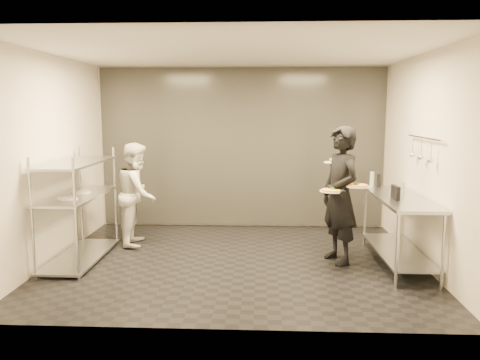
{
  "coord_description": "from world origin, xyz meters",
  "views": [
    {
      "loc": [
        0.34,
        -6.15,
        2.06
      ],
      "look_at": [
        0.05,
        0.2,
        1.1
      ],
      "focal_mm": 35.0,
      "sensor_mm": 36.0,
      "label": 1
    }
  ],
  "objects_px": {
    "salad_plate": "(334,161)",
    "prep_counter": "(399,219)",
    "pizza_plate_near": "(333,190)",
    "bottle_clear": "(402,188)",
    "pass_rack": "(78,205)",
    "waiter": "(340,195)",
    "pizza_plate_far": "(358,186)",
    "bottle_dark": "(379,180)",
    "bottle_green": "(372,179)",
    "pos_monitor": "(396,193)",
    "chef": "(137,194)"
  },
  "relations": [
    {
      "from": "pizza_plate_near",
      "to": "pos_monitor",
      "type": "bearing_deg",
      "value": -3.79
    },
    {
      "from": "salad_plate",
      "to": "bottle_dark",
      "type": "xyz_separation_m",
      "value": [
        0.75,
        0.47,
        -0.34
      ]
    },
    {
      "from": "pos_monitor",
      "to": "bottle_dark",
      "type": "bearing_deg",
      "value": 87.23
    },
    {
      "from": "prep_counter",
      "to": "salad_plate",
      "type": "bearing_deg",
      "value": 158.74
    },
    {
      "from": "salad_plate",
      "to": "bottle_dark",
      "type": "distance_m",
      "value": 0.95
    },
    {
      "from": "pos_monitor",
      "to": "bottle_clear",
      "type": "height_order",
      "value": "pos_monitor"
    },
    {
      "from": "pizza_plate_near",
      "to": "bottle_clear",
      "type": "xyz_separation_m",
      "value": [
        0.99,
        0.33,
        -0.01
      ]
    },
    {
      "from": "pos_monitor",
      "to": "pizza_plate_near",
      "type": "bearing_deg",
      "value": 175.38
    },
    {
      "from": "bottle_green",
      "to": "salad_plate",
      "type": "bearing_deg",
      "value": -143.86
    },
    {
      "from": "salad_plate",
      "to": "waiter",
      "type": "bearing_deg",
      "value": -77.54
    },
    {
      "from": "chef",
      "to": "bottle_dark",
      "type": "distance_m",
      "value": 3.65
    },
    {
      "from": "waiter",
      "to": "bottle_clear",
      "type": "bearing_deg",
      "value": 76.18
    },
    {
      "from": "bottle_clear",
      "to": "bottle_dark",
      "type": "distance_m",
      "value": 0.62
    },
    {
      "from": "pizza_plate_near",
      "to": "salad_plate",
      "type": "relative_size",
      "value": 1.25
    },
    {
      "from": "prep_counter",
      "to": "salad_plate",
      "type": "relative_size",
      "value": 6.8
    },
    {
      "from": "pizza_plate_far",
      "to": "bottle_dark",
      "type": "height_order",
      "value": "pizza_plate_far"
    },
    {
      "from": "salad_plate",
      "to": "pizza_plate_near",
      "type": "bearing_deg",
      "value": -98.91
    },
    {
      "from": "waiter",
      "to": "bottle_green",
      "type": "bearing_deg",
      "value": 118.51
    },
    {
      "from": "pass_rack",
      "to": "chef",
      "type": "bearing_deg",
      "value": 53.52
    },
    {
      "from": "waiter",
      "to": "pizza_plate_far",
      "type": "height_order",
      "value": "waiter"
    },
    {
      "from": "chef",
      "to": "pos_monitor",
      "type": "relative_size",
      "value": 6.29
    },
    {
      "from": "pizza_plate_far",
      "to": "salad_plate",
      "type": "height_order",
      "value": "salad_plate"
    },
    {
      "from": "chef",
      "to": "bottle_clear",
      "type": "distance_m",
      "value": 3.86
    },
    {
      "from": "bottle_dark",
      "to": "waiter",
      "type": "bearing_deg",
      "value": -133.13
    },
    {
      "from": "chef",
      "to": "pass_rack",
      "type": "bearing_deg",
      "value": 138.47
    },
    {
      "from": "pass_rack",
      "to": "bottle_clear",
      "type": "xyz_separation_m",
      "value": [
        4.41,
        0.2,
        0.24
      ]
    },
    {
      "from": "prep_counter",
      "to": "bottle_clear",
      "type": "distance_m",
      "value": 0.44
    },
    {
      "from": "bottle_green",
      "to": "pos_monitor",
      "type": "bearing_deg",
      "value": -85.93
    },
    {
      "from": "pass_rack",
      "to": "bottle_clear",
      "type": "distance_m",
      "value": 4.42
    },
    {
      "from": "chef",
      "to": "bottle_dark",
      "type": "relative_size",
      "value": 8.06
    },
    {
      "from": "pizza_plate_near",
      "to": "pos_monitor",
      "type": "xyz_separation_m",
      "value": [
        0.79,
        -0.05,
        -0.01
      ]
    },
    {
      "from": "pizza_plate_far",
      "to": "bottle_clear",
      "type": "xyz_separation_m",
      "value": [
        0.68,
        0.37,
        -0.09
      ]
    },
    {
      "from": "waiter",
      "to": "bottle_clear",
      "type": "xyz_separation_m",
      "value": [
        0.86,
        0.14,
        0.08
      ]
    },
    {
      "from": "salad_plate",
      "to": "prep_counter",
      "type": "bearing_deg",
      "value": -21.26
    },
    {
      "from": "waiter",
      "to": "bottle_green",
      "type": "height_order",
      "value": "waiter"
    },
    {
      "from": "pizza_plate_far",
      "to": "bottle_green",
      "type": "bearing_deg",
      "value": 67.36
    },
    {
      "from": "prep_counter",
      "to": "bottle_green",
      "type": "bearing_deg",
      "value": 103.38
    },
    {
      "from": "chef",
      "to": "pizza_plate_near",
      "type": "bearing_deg",
      "value": -113.54
    },
    {
      "from": "pos_monitor",
      "to": "bottle_green",
      "type": "bearing_deg",
      "value": 93.24
    },
    {
      "from": "pizza_plate_near",
      "to": "bottle_dark",
      "type": "bearing_deg",
      "value": 48.56
    },
    {
      "from": "pizza_plate_near",
      "to": "salad_plate",
      "type": "height_order",
      "value": "salad_plate"
    },
    {
      "from": "waiter",
      "to": "pizza_plate_far",
      "type": "relative_size",
      "value": 6.21
    },
    {
      "from": "pizza_plate_near",
      "to": "pass_rack",
      "type": "bearing_deg",
      "value": 177.81
    },
    {
      "from": "pass_rack",
      "to": "prep_counter",
      "type": "xyz_separation_m",
      "value": [
        4.33,
        0.0,
        -0.14
      ]
    },
    {
      "from": "pass_rack",
      "to": "salad_plate",
      "type": "height_order",
      "value": "pass_rack"
    },
    {
      "from": "prep_counter",
      "to": "chef",
      "type": "relative_size",
      "value": 1.15
    },
    {
      "from": "pizza_plate_near",
      "to": "chef",
      "type": "bearing_deg",
      "value": 161.51
    },
    {
      "from": "bottle_clear",
      "to": "chef",
      "type": "bearing_deg",
      "value": 170.88
    },
    {
      "from": "pizza_plate_far",
      "to": "bottle_clear",
      "type": "distance_m",
      "value": 0.78
    },
    {
      "from": "pizza_plate_far",
      "to": "bottle_dark",
      "type": "relative_size",
      "value": 1.53
    }
  ]
}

